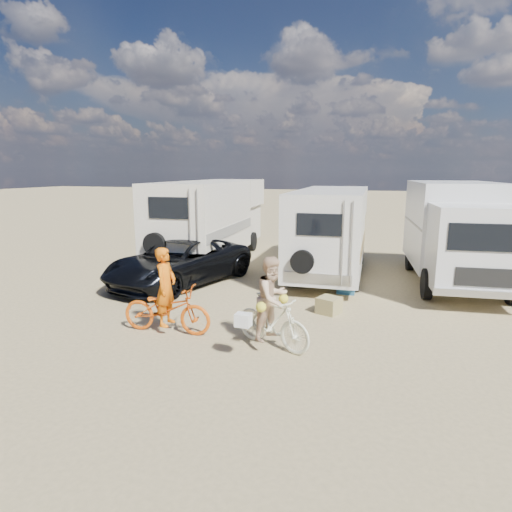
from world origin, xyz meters
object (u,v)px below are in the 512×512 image
(rv_left, at_px, (211,221))
(cooler, at_px, (346,287))
(box_truck, at_px, (457,235))
(dark_suv, at_px, (180,262))
(rider_woman, at_px, (273,307))
(rv_main, at_px, (331,233))
(crate, at_px, (329,305))
(bike_man, at_px, (167,309))
(rider_man, at_px, (166,295))
(bike_woman, at_px, (272,322))

(rv_left, distance_m, cooler, 6.62)
(box_truck, height_order, dark_suv, box_truck)
(dark_suv, xyz_separation_m, rider_woman, (4.11, -3.79, 0.14))
(rider_woman, bearing_deg, cooler, 10.36)
(rv_main, xyz_separation_m, rv_left, (-4.81, 0.97, 0.11))
(rv_left, height_order, crate, rv_left)
(rv_main, bearing_deg, bike_man, -114.09)
(dark_suv, bearing_deg, crate, -0.28)
(bike_man, xyz_separation_m, rider_man, (0.00, 0.00, 0.32))
(rider_man, distance_m, cooler, 5.45)
(rider_man, height_order, cooler, rider_man)
(rv_main, relative_size, rv_left, 0.87)
(rv_left, bearing_deg, rider_man, -76.70)
(bike_man, height_order, rider_man, rider_man)
(rv_main, height_order, bike_man, rv_main)
(rv_main, xyz_separation_m, rider_woman, (-0.08, -6.55, -0.59))
(rv_main, distance_m, bike_woman, 6.61)
(crate, bearing_deg, bike_woman, -106.65)
(cooler, bearing_deg, bike_man, -129.53)
(rider_man, bearing_deg, bike_man, -0.00)
(rv_left, height_order, bike_woman, rv_left)
(bike_woman, bearing_deg, rv_main, 21.60)
(rv_left, bearing_deg, rv_main, -15.52)
(box_truck, distance_m, dark_suv, 8.48)
(dark_suv, bearing_deg, bike_man, -50.05)
(box_truck, distance_m, bike_man, 8.99)
(rider_woman, relative_size, cooler, 3.34)
(rv_left, bearing_deg, box_truck, -11.72)
(rider_woman, xyz_separation_m, crate, (0.73, 2.44, -0.63))
(rv_left, relative_size, bike_man, 3.70)
(rv_main, bearing_deg, dark_suv, -149.91)
(dark_suv, bearing_deg, cooler, 21.43)
(rider_woman, relative_size, crate, 3.31)
(box_truck, distance_m, rider_man, 8.96)
(rv_left, relative_size, cooler, 14.81)
(dark_suv, xyz_separation_m, cooler, (5.02, 0.54, -0.49))
(rv_left, distance_m, bike_woman, 8.94)
(rv_left, distance_m, rider_man, 7.87)
(box_truck, xyz_separation_m, cooler, (-3.01, -2.04, -1.35))
(dark_suv, distance_m, crate, 5.05)
(rider_man, bearing_deg, dark_suv, 20.35)
(bike_woman, distance_m, cooler, 4.44)
(rider_man, bearing_deg, bike_woman, -95.26)
(rider_man, bearing_deg, box_truck, -49.24)
(bike_woman, height_order, rider_woman, rider_woman)
(rider_woman, height_order, crate, rider_woman)
(bike_woman, bearing_deg, rider_woman, 112.29)
(box_truck, height_order, cooler, box_truck)
(rv_main, relative_size, cooler, 12.92)
(dark_suv, relative_size, crate, 9.91)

